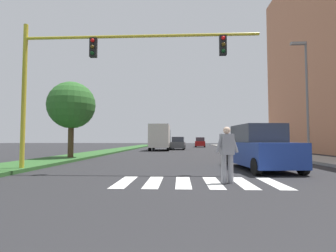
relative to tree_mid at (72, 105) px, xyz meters
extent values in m
plane|color=#262628|center=(7.70, 13.70, -3.56)|extent=(140.00, 140.00, 0.00)
cube|color=silver|center=(5.45, -8.43, -3.55)|extent=(0.45, 2.20, 0.01)
cube|color=silver|center=(6.35, -8.43, -3.55)|extent=(0.45, 2.20, 0.01)
cube|color=silver|center=(7.25, -8.43, -3.55)|extent=(0.45, 2.20, 0.01)
cube|color=silver|center=(8.15, -8.43, -3.55)|extent=(0.45, 2.20, 0.01)
cube|color=silver|center=(9.05, -8.43, -3.55)|extent=(0.45, 2.20, 0.01)
cube|color=silver|center=(9.95, -8.43, -3.55)|extent=(0.45, 2.20, 0.01)
cube|color=#2D5B28|center=(-0.40, 11.70, -3.48)|extent=(2.75, 64.00, 0.15)
cylinder|color=#4C3823|center=(0.00, 0.00, -2.15)|extent=(0.36, 0.36, 2.51)
sphere|color=#2D6628|center=(0.00, 0.00, 0.02)|extent=(3.08, 3.08, 3.08)
cube|color=#9E9991|center=(15.81, 11.70, -3.48)|extent=(3.00, 64.00, 0.15)
cylinder|color=gold|center=(0.68, -6.12, -0.41)|extent=(0.18, 0.18, 6.00)
cylinder|color=gold|center=(5.51, -6.12, 1.99)|extent=(9.66, 0.12, 0.12)
cube|color=black|center=(3.58, -6.12, 1.54)|extent=(0.28, 0.20, 0.80)
sphere|color=red|center=(3.58, -6.24, 1.80)|extent=(0.16, 0.16, 0.16)
sphere|color=#4C380F|center=(3.58, -6.24, 1.54)|extent=(0.16, 0.16, 0.16)
sphere|color=#0F3F19|center=(3.58, -6.24, 1.28)|extent=(0.16, 0.16, 0.16)
cube|color=black|center=(8.89, -6.12, 1.54)|extent=(0.28, 0.20, 0.80)
sphere|color=red|center=(8.89, -6.24, 1.80)|extent=(0.16, 0.16, 0.16)
sphere|color=#4C380F|center=(8.89, -6.24, 1.54)|extent=(0.16, 0.16, 0.16)
sphere|color=#0F3F19|center=(8.89, -6.24, 1.28)|extent=(0.16, 0.16, 0.16)
cylinder|color=slate|center=(15.31, 0.24, 0.34)|extent=(0.14, 0.14, 7.50)
cube|color=gray|center=(14.81, 0.24, 3.99)|extent=(0.90, 0.24, 0.16)
cylinder|color=gray|center=(8.67, -8.48, -3.13)|extent=(0.20, 0.20, 0.85)
cylinder|color=gray|center=(8.46, -8.54, -3.13)|extent=(0.20, 0.20, 0.85)
cube|color=gray|center=(8.57, -8.51, -2.40)|extent=(0.43, 0.33, 0.62)
cylinder|color=gray|center=(8.80, -8.44, -2.37)|extent=(0.28, 0.16, 0.58)
cylinder|color=gray|center=(8.33, -8.57, -2.37)|extent=(0.28, 0.16, 0.58)
sphere|color=beige|center=(8.57, -8.51, -1.98)|extent=(0.27, 0.27, 0.22)
cube|color=navy|center=(10.64, -4.86, -2.86)|extent=(2.28, 4.74, 0.96)
cube|color=#2D333D|center=(10.62, -4.63, -1.98)|extent=(1.88, 2.66, 0.79)
cylinder|color=black|center=(11.67, -6.63, -3.24)|extent=(0.27, 0.66, 0.64)
cylinder|color=black|center=(9.93, -6.78, -3.24)|extent=(0.27, 0.66, 0.64)
cylinder|color=black|center=(11.35, -2.95, -3.24)|extent=(0.27, 0.66, 0.64)
cylinder|color=black|center=(9.62, -3.09, -3.24)|extent=(0.27, 0.66, 0.64)
cube|color=#474C51|center=(6.92, 17.41, -2.94)|extent=(1.96, 4.50, 0.80)
cube|color=#2D333D|center=(6.90, 17.19, -2.21)|extent=(1.62, 2.06, 0.65)
cylinder|color=black|center=(6.22, 19.21, -3.24)|extent=(0.25, 0.65, 0.64)
cylinder|color=black|center=(7.79, 19.13, -3.24)|extent=(0.25, 0.65, 0.64)
cylinder|color=black|center=(6.04, 15.70, -3.24)|extent=(0.25, 0.65, 0.64)
cylinder|color=black|center=(7.61, 15.62, -3.24)|extent=(0.25, 0.65, 0.64)
cube|color=maroon|center=(10.74, 28.97, -2.92)|extent=(2.11, 4.62, 0.83)
cube|color=#2D333D|center=(10.76, 29.19, -2.17)|extent=(1.69, 2.15, 0.68)
cylinder|color=black|center=(11.36, 27.11, -3.24)|extent=(0.28, 0.66, 0.64)
cylinder|color=black|center=(9.81, 27.25, -3.24)|extent=(0.28, 0.66, 0.64)
cylinder|color=black|center=(11.68, 30.68, -3.24)|extent=(0.28, 0.66, 0.64)
cylinder|color=black|center=(10.13, 30.82, -3.24)|extent=(0.28, 0.66, 0.64)
cube|color=#474C51|center=(4.72, 16.94, -2.11)|extent=(2.30, 2.00, 2.20)
cube|color=beige|center=(4.72, 13.84, -1.81)|extent=(2.30, 4.20, 2.70)
cylinder|color=black|center=(3.67, 16.94, -3.11)|extent=(0.30, 0.90, 0.90)
cylinder|color=black|center=(5.77, 16.94, -3.11)|extent=(0.30, 0.90, 0.90)
cylinder|color=black|center=(3.67, 12.79, -3.11)|extent=(0.30, 0.90, 0.90)
cylinder|color=black|center=(5.77, 12.79, -3.11)|extent=(0.30, 0.90, 0.90)
camera|label=1|loc=(7.15, -16.19, -2.26)|focal=26.96mm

